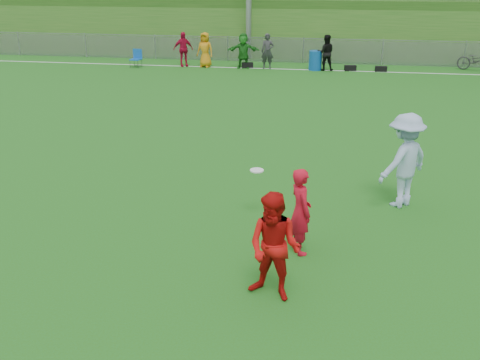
% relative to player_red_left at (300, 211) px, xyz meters
% --- Properties ---
extents(ground, '(120.00, 120.00, 0.00)m').
position_rel_player_red_left_xyz_m(ground, '(-0.97, -0.04, -0.79)').
color(ground, '#256214').
rests_on(ground, ground).
extents(sideline_far, '(60.00, 0.10, 0.01)m').
position_rel_player_red_left_xyz_m(sideline_far, '(-0.97, 17.96, -0.78)').
color(sideline_far, white).
rests_on(sideline_far, ground).
extents(fence, '(58.00, 0.06, 1.30)m').
position_rel_player_red_left_xyz_m(fence, '(-0.97, 19.96, -0.14)').
color(fence, gray).
rests_on(fence, ground).
extents(berm, '(120.00, 18.00, 3.00)m').
position_rel_player_red_left_xyz_m(berm, '(-0.97, 30.96, 0.71)').
color(berm, '#225618').
rests_on(berm, ground).
extents(spectator_row, '(8.03, 0.85, 1.69)m').
position_rel_player_red_left_xyz_m(spectator_row, '(-3.69, 17.96, 0.06)').
color(spectator_row, '#B20C2F').
rests_on(spectator_row, ground).
extents(gear_bags, '(7.07, 0.58, 0.26)m').
position_rel_player_red_left_xyz_m(gear_bags, '(0.09, 18.06, -0.66)').
color(gear_bags, black).
rests_on(gear_bags, ground).
extents(player_red_left, '(0.59, 0.68, 1.58)m').
position_rel_player_red_left_xyz_m(player_red_left, '(0.00, 0.00, 0.00)').
color(player_red_left, red).
rests_on(player_red_left, ground).
extents(player_red_center, '(1.00, 0.88, 1.72)m').
position_rel_player_red_left_xyz_m(player_red_center, '(-0.31, -1.48, 0.07)').
color(player_red_center, '#BC0E0D').
rests_on(player_red_center, ground).
extents(player_blue, '(1.44, 1.44, 2.00)m').
position_rel_player_red_left_xyz_m(player_blue, '(2.00, 2.35, 0.21)').
color(player_blue, '#A0BADE').
rests_on(player_blue, ground).
extents(frisbee, '(0.27, 0.27, 0.03)m').
position_rel_player_red_left_xyz_m(frisbee, '(-0.94, 1.29, 0.21)').
color(frisbee, white).
rests_on(frisbee, ground).
extents(recycling_bin, '(0.64, 0.64, 0.92)m').
position_rel_player_red_left_xyz_m(recycling_bin, '(-0.28, 17.98, -0.33)').
color(recycling_bin, '#0E4C9F').
rests_on(recycling_bin, ground).
extents(camp_chair, '(0.56, 0.56, 0.88)m').
position_rel_player_red_left_xyz_m(camp_chair, '(-9.15, 17.33, -0.53)').
color(camp_chair, '#1052B1').
rests_on(camp_chair, ground).
extents(bicycle, '(2.00, 1.50, 1.00)m').
position_rel_player_red_left_xyz_m(bicycle, '(7.43, 18.96, -0.29)').
color(bicycle, '#2A2A2C').
rests_on(bicycle, ground).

